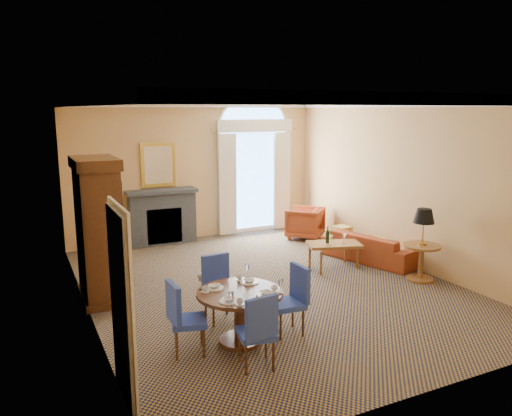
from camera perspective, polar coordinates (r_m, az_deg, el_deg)
name	(u,v)px	position (r m, az deg, el deg)	size (l,w,h in m)	color
ground	(268,285)	(8.87, 1.43, -8.84)	(7.50, 7.50, 0.00)	#12183A
room_envelope	(251,140)	(8.93, -0.62, 7.81)	(6.04, 7.52, 3.45)	tan
armoire	(99,232)	(8.36, -17.53, -2.66)	(0.66, 1.18, 2.31)	#40210E
dining_table	(240,305)	(6.65, -1.86, -10.97)	(1.13, 1.13, 0.91)	#40210E
dining_chair_north	(218,283)	(7.40, -4.39, -8.56)	(0.44, 0.45, 0.95)	#273F9C
dining_chair_south	(259,327)	(5.98, 0.34, -13.49)	(0.50, 0.50, 0.95)	#273F9C
dining_chair_east	(293,295)	(6.95, 4.28, -9.89)	(0.47, 0.46, 0.95)	#273F9C
dining_chair_west	(182,314)	(6.41, -8.49, -11.87)	(0.52, 0.52, 0.95)	#273F9C
sofa	(371,247)	(10.45, 12.96, -4.34)	(1.98, 0.77, 0.58)	#9B3D1C
armchair	(305,223)	(11.98, 5.61, -1.70)	(0.80, 0.82, 0.74)	#9B3D1C
coffee_table	(334,245)	(9.76, 8.91, -4.23)	(1.13, 0.85, 0.83)	brown
side_table	(423,236)	(9.38, 18.52, -3.11)	(0.66, 0.66, 1.29)	brown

